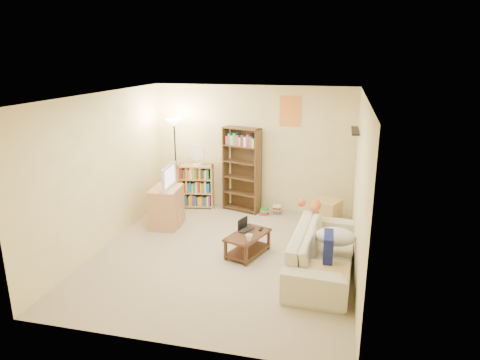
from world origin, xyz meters
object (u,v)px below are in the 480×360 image
object	(u,v)px
mug	(249,238)
tv_stand	(167,207)
tabby_cat	(313,205)
coffee_table	(248,242)
television	(165,177)
short_bookshelf	(196,186)
end_cabinet	(328,284)
side_table	(326,213)
sofa	(323,251)
desk_fan	(197,155)
tall_bookshelf	(242,168)
laptop	(249,230)
floor_lamp	(175,138)

from	to	relation	value
mug	tv_stand	size ratio (longest dim) A/B	0.21
tabby_cat	coffee_table	bearing A→B (deg)	-148.91
television	short_bookshelf	world-z (taller)	television
end_cabinet	side_table	bearing A→B (deg)	92.72
coffee_table	tv_stand	world-z (taller)	tv_stand
sofa	side_table	size ratio (longest dim) A/B	4.42
coffee_table	side_table	bearing A→B (deg)	71.92
mug	short_bookshelf	xyz separation A→B (m)	(-1.58, 2.17, 0.05)
tabby_cat	end_cabinet	size ratio (longest dim) A/B	0.95
mug	desk_fan	bearing A→B (deg)	125.86
tall_bookshelf	side_table	xyz separation A→B (m)	(1.71, -0.44, -0.65)
laptop	desk_fan	distance (m)	2.40
tabby_cat	tall_bookshelf	bearing A→B (deg)	137.83
tabby_cat	side_table	world-z (taller)	tabby_cat
mug	laptop	bearing A→B (deg)	103.28
sofa	laptop	size ratio (longest dim) A/B	6.29
coffee_table	mug	size ratio (longest dim) A/B	5.95
television	floor_lamp	world-z (taller)	floor_lamp
sofa	tall_bookshelf	bearing A→B (deg)	41.83
coffee_table	desk_fan	world-z (taller)	desk_fan
floor_lamp	television	bearing A→B (deg)	-81.89
laptop	mug	bearing A→B (deg)	-141.99
mug	tv_stand	distance (m)	2.09
mug	television	world-z (taller)	television
laptop	end_cabinet	xyz separation A→B (m)	(1.29, -1.15, -0.14)
tv_stand	short_bookshelf	xyz separation A→B (m)	(0.20, 1.09, 0.08)
laptop	side_table	bearing A→B (deg)	-15.56
television	end_cabinet	xyz separation A→B (m)	(2.99, -1.86, -0.72)
laptop	coffee_table	bearing A→B (deg)	-149.72
television	short_bookshelf	distance (m)	1.21
laptop	tv_stand	distance (m)	1.84
laptop	tv_stand	size ratio (longest dim) A/B	0.48
laptop	tv_stand	xyz separation A→B (m)	(-1.70, 0.71, 0.00)
tv_stand	coffee_table	bearing A→B (deg)	-29.90
laptop	tabby_cat	bearing A→B (deg)	-40.07
tabby_cat	floor_lamp	world-z (taller)	floor_lamp
laptop	end_cabinet	bearing A→B (deg)	-106.83
mug	tall_bookshelf	world-z (taller)	tall_bookshelf
mug	side_table	world-z (taller)	side_table
tabby_cat	tall_bookshelf	xyz separation A→B (m)	(-1.51, 1.37, 0.18)
tall_bookshelf	side_table	distance (m)	1.88
coffee_table	tv_stand	size ratio (longest dim) A/B	1.22
television	end_cabinet	bearing A→B (deg)	-125.82
television	end_cabinet	distance (m)	3.60
side_table	end_cabinet	bearing A→B (deg)	-87.28
sofa	end_cabinet	bearing A→B (deg)	-168.74
tabby_cat	mug	world-z (taller)	tabby_cat
side_table	tabby_cat	bearing A→B (deg)	-102.39
tv_stand	laptop	bearing A→B (deg)	-26.67
tall_bookshelf	tabby_cat	bearing A→B (deg)	-24.57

